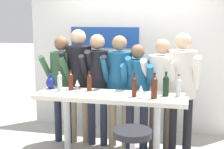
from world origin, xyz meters
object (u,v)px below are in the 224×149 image
object	(u,v)px
person_far_right	(182,81)
wine_bottle_1	(166,85)
person_far_left	(62,78)
wine_bottle_4	(71,81)
wine_bottle_6	(89,82)
wine_bottle_0	(178,87)
wine_glass_0	(77,83)
person_center_left	(97,77)
wine_glass_1	(141,89)
tasting_table	(110,106)
person_center_right	(137,86)
wine_bottle_5	(154,87)
wine_bottle_2	(134,86)
person_left	(79,74)
decorative_vase	(51,83)
person_right	(162,83)
person_center	(119,79)

from	to	relation	value
person_far_right	wine_bottle_1	world-z (taller)	person_far_right
person_far_left	wine_bottle_4	xyz separation A→B (m)	(0.31, -0.43, 0.05)
wine_bottle_1	wine_bottle_6	bearing A→B (deg)	176.86
wine_bottle_0	wine_glass_0	distance (m)	1.35
person_far_left	person_center_left	distance (m)	0.57
person_center_left	wine_glass_1	size ratio (longest dim) A/B	9.80
wine_bottle_0	wine_glass_0	world-z (taller)	wine_bottle_0
tasting_table	person_center_right	size ratio (longest dim) A/B	1.27
tasting_table	wine_bottle_5	bearing A→B (deg)	-10.17
wine_bottle_1	wine_bottle_5	bearing A→B (deg)	-129.33
wine_bottle_0	wine_bottle_4	xyz separation A→B (m)	(-1.48, 0.06, -0.00)
person_center_right	wine_bottle_4	xyz separation A→B (m)	(-0.87, -0.44, 0.12)
person_center_right	wine_bottle_2	distance (m)	0.65
wine_bottle_4	wine_glass_0	size ratio (longest dim) A/B	1.61
person_far_left	person_center_right	world-z (taller)	person_far_left
person_left	wine_glass_1	world-z (taller)	person_left
wine_bottle_6	wine_bottle_4	bearing A→B (deg)	-179.61
person_far_right	wine_bottle_4	bearing A→B (deg)	-165.94
wine_bottle_2	person_far_right	bearing A→B (deg)	47.18
person_far_right	person_left	bearing A→B (deg)	176.67
wine_bottle_0	wine_bottle_5	xyz separation A→B (m)	(-0.29, -0.16, 0.02)
person_center_right	wine_bottle_6	distance (m)	0.76
person_far_right	wine_bottle_0	xyz separation A→B (m)	(-0.03, -0.50, 0.01)
wine_bottle_2	decorative_vase	size ratio (longest dim) A/B	1.43
wine_bottle_0	person_center_left	bearing A→B (deg)	158.13
tasting_table	person_left	bearing A→B (deg)	137.84
wine_glass_0	tasting_table	bearing A→B (deg)	-0.92
tasting_table	wine_bottle_4	bearing A→B (deg)	169.31
person_far_right	wine_bottle_2	size ratio (longest dim) A/B	5.61
person_right	wine_bottle_1	xyz separation A→B (m)	(0.09, -0.52, 0.09)
person_center	person_far_left	bearing A→B (deg)	179.19
person_left	decorative_vase	bearing A→B (deg)	-129.34
wine_bottle_4	person_far_left	bearing A→B (deg)	125.89
decorative_vase	person_right	bearing A→B (deg)	16.35
tasting_table	wine_glass_0	world-z (taller)	wine_glass_0
tasting_table	wine_bottle_6	xyz separation A→B (m)	(-0.33, 0.12, 0.29)
person_far_right	wine_bottle_5	world-z (taller)	person_far_right
person_center_right	wine_bottle_5	world-z (taller)	person_center_right
wine_bottle_0	person_far_right	bearing A→B (deg)	85.97
person_center	wine_bottle_6	world-z (taller)	person_center
tasting_table	person_far_left	distance (m)	1.09
wine_bottle_4	wine_bottle_1	bearing A→B (deg)	-2.42
wine_bottle_6	tasting_table	bearing A→B (deg)	-19.18
tasting_table	wine_glass_0	distance (m)	0.55
tasting_table	wine_bottle_2	size ratio (longest dim) A/B	6.43
wine_bottle_0	decorative_vase	world-z (taller)	wine_bottle_0
wine_bottle_1	decorative_vase	xyz separation A→B (m)	(-1.64, 0.07, -0.06)
person_right	person_far_right	xyz separation A→B (m)	(0.29, -0.03, 0.06)
wine_bottle_1	wine_glass_0	size ratio (longest dim) A/B	1.82
person_right	wine_bottle_6	xyz separation A→B (m)	(-0.96, -0.47, 0.07)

